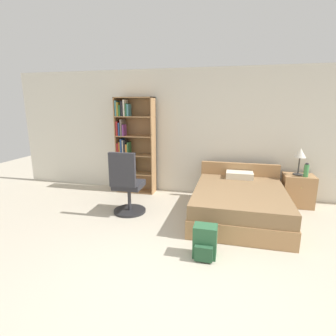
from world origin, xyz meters
name	(u,v)px	position (x,y,z in m)	size (l,w,h in m)	color
ground_plane	(183,294)	(0.00, 0.00, 0.00)	(14.00, 14.00, 0.00)	#BCB29E
wall_back	(213,133)	(0.00, 3.23, 1.30)	(9.00, 0.06, 2.60)	silver
bookshelf	(131,146)	(-1.71, 2.98, 1.02)	(0.82, 0.32, 2.03)	#AD7F51
bed	(239,202)	(0.58, 2.12, 0.26)	(1.50, 1.92, 0.76)	#AD7F51
office_chair	(127,186)	(-1.32, 1.76, 0.51)	(0.57, 0.61, 1.13)	#232326
nightstand	(298,190)	(1.66, 2.91, 0.30)	(0.54, 0.44, 0.60)	#AD7F51
table_lamp	(300,155)	(1.63, 2.93, 0.98)	(0.21, 0.21, 0.50)	#333333
water_bottle	(306,170)	(1.74, 2.80, 0.72)	(0.08, 0.08, 0.26)	#3F8C4C
backpack_green	(205,242)	(0.14, 0.74, 0.20)	(0.29, 0.28, 0.42)	#2D603D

